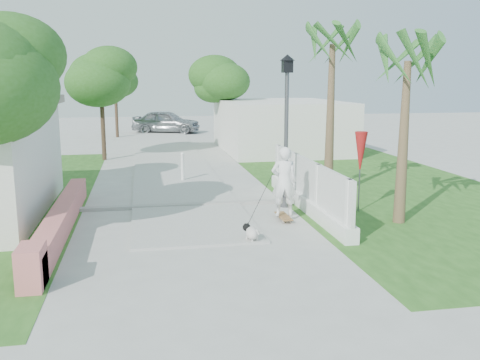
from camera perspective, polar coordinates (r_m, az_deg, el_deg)
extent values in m
plane|color=#B7B7B2|center=(10.34, -2.84, -10.60)|extent=(90.00, 90.00, 0.00)
cube|color=#B7B7B2|center=(29.80, -8.00, 3.49)|extent=(3.20, 36.00, 0.06)
cube|color=#999993|center=(16.03, -5.71, -2.67)|extent=(6.50, 0.25, 0.10)
cube|color=#2A571B|center=(19.75, 14.44, -0.53)|extent=(8.00, 20.00, 0.01)
cube|color=#CE6F69|center=(14.13, -18.51, -3.99)|extent=(0.45, 8.00, 0.60)
cube|color=#CE6F69|center=(10.51, -21.36, -8.67)|extent=(0.45, 0.80, 0.80)
cube|color=white|center=(15.68, 7.08, -2.44)|extent=(0.35, 7.00, 0.40)
cube|color=white|center=(15.53, 7.14, 0.25)|extent=(0.10, 7.00, 1.10)
cube|color=white|center=(12.63, 11.50, -3.26)|extent=(0.14, 0.14, 1.50)
cube|color=white|center=(14.63, 8.30, -1.22)|extent=(0.14, 0.14, 1.50)
cube|color=white|center=(16.69, 5.89, 0.32)|extent=(0.14, 0.14, 1.50)
cube|color=white|center=(18.59, 4.16, 1.42)|extent=(0.14, 0.14, 1.50)
cube|color=silver|center=(28.59, 4.28, 5.81)|extent=(6.00, 8.00, 2.60)
cylinder|color=#59595E|center=(16.02, 4.83, -2.30)|extent=(0.36, 0.36, 0.30)
cylinder|color=#59595E|center=(15.71, 4.94, 4.29)|extent=(0.12, 0.12, 4.00)
cube|color=black|center=(15.61, 5.07, 11.97)|extent=(0.28, 0.28, 0.35)
cone|color=black|center=(15.62, 5.08, 12.89)|extent=(0.44, 0.44, 0.18)
cylinder|color=white|center=(19.87, -6.14, 1.27)|extent=(0.12, 0.12, 1.00)
sphere|color=white|center=(19.79, -6.17, 2.75)|extent=(0.14, 0.14, 0.14)
cylinder|color=#59595E|center=(15.54, 12.63, 0.27)|extent=(0.04, 0.04, 2.00)
cone|color=red|center=(15.43, 12.74, 2.83)|extent=(0.36, 0.36, 1.20)
cylinder|color=#4C3826|center=(18.64, -23.63, 3.68)|extent=(0.20, 0.20, 3.50)
ellipsoid|color=#265618|center=(18.54, -23.98, 8.28)|extent=(3.20, 3.20, 2.40)
ellipsoid|color=#265618|center=(18.30, -23.59, 9.38)|extent=(2.72, 2.72, 2.05)
cylinder|color=#4C3826|center=(25.67, -14.45, 6.34)|extent=(0.20, 0.20, 3.85)
ellipsoid|color=#265618|center=(25.60, -14.62, 10.02)|extent=(3.40, 3.40, 2.55)
ellipsoid|color=#265618|center=(25.39, -14.23, 10.83)|extent=(2.89, 2.89, 2.18)
ellipsoid|color=#265618|center=(25.82, -15.12, 11.56)|extent=(2.55, 2.55, 1.90)
cylinder|color=#4C3826|center=(29.94, -1.92, 6.93)|extent=(0.20, 0.20, 3.50)
ellipsoid|color=#265618|center=(29.88, -1.94, 9.80)|extent=(3.00, 3.00, 2.25)
ellipsoid|color=#265618|center=(29.71, -1.49, 10.47)|extent=(2.55, 2.55, 1.92)
ellipsoid|color=#265618|center=(30.05, -2.39, 11.13)|extent=(2.25, 2.25, 1.68)
cylinder|color=#4C3826|center=(35.62, -13.07, 7.56)|extent=(0.20, 0.20, 3.85)
ellipsoid|color=#265618|center=(35.58, -13.19, 10.21)|extent=(3.20, 3.20, 2.40)
ellipsoid|color=#265618|center=(35.37, -12.90, 10.79)|extent=(2.72, 2.72, 2.05)
ellipsoid|color=#265618|center=(35.79, -13.55, 11.32)|extent=(2.40, 2.40, 1.79)
cone|color=brown|center=(17.13, 9.59, 6.07)|extent=(0.32, 0.32, 4.80)
cone|color=brown|center=(14.47, 17.01, 3.70)|extent=(0.32, 0.32, 4.20)
cube|color=olive|center=(14.51, 4.66, -3.86)|extent=(0.42, 1.01, 0.03)
imported|color=white|center=(14.30, 4.72, -0.17)|extent=(0.75, 0.55, 1.88)
cylinder|color=gray|center=(14.18, 4.68, -4.50)|extent=(0.03, 0.07, 0.07)
cylinder|color=gray|center=(14.23, 5.37, -4.46)|extent=(0.03, 0.07, 0.07)
cylinder|color=gray|center=(14.83, 3.98, -3.80)|extent=(0.03, 0.07, 0.07)
cylinder|color=gray|center=(14.88, 4.63, -3.76)|extent=(0.03, 0.07, 0.07)
ellipsoid|color=silver|center=(12.50, 1.29, -5.69)|extent=(0.44, 0.54, 0.30)
sphere|color=black|center=(12.65, 0.70, -5.07)|extent=(0.19, 0.19, 0.19)
sphere|color=silver|center=(12.73, 0.47, -5.07)|extent=(0.09, 0.09, 0.09)
cone|color=black|center=(12.60, 0.54, -4.71)|extent=(0.06, 0.06, 0.07)
cone|color=black|center=(12.65, 0.87, -4.65)|extent=(0.06, 0.06, 0.07)
cylinder|color=silver|center=(12.60, 0.74, -6.30)|extent=(0.04, 0.04, 0.13)
cylinder|color=silver|center=(12.67, 1.24, -6.20)|extent=(0.04, 0.04, 0.13)
cylinder|color=silver|center=(12.42, 1.33, -6.54)|extent=(0.04, 0.04, 0.13)
cylinder|color=silver|center=(12.50, 1.83, -6.44)|extent=(0.04, 0.04, 0.13)
cylinder|color=silver|center=(12.31, 1.90, -5.58)|extent=(0.07, 0.11, 0.11)
imported|color=#AFB1B7|center=(37.87, -7.87, 6.19)|extent=(5.02, 3.26, 1.59)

